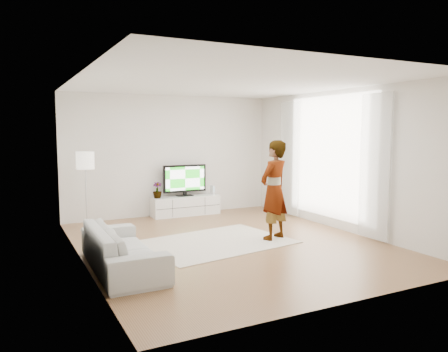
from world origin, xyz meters
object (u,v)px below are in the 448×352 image
player (274,190)px  television (185,179)px  media_console (185,206)px  rug (216,242)px  floor_lamp (85,164)px  sofa (122,248)px

player → television: bearing=-101.0°
player → media_console: bearing=-100.9°
television → rug: 2.80m
floor_lamp → player: bearing=-37.9°
media_console → rug: media_console is taller
media_console → sofa: bearing=-124.6°
rug → sofa: (-1.84, -0.74, 0.31)m
sofa → floor_lamp: 2.94m
sofa → player: bearing=-80.2°
television → player: size_ratio=0.58×
television → rug: size_ratio=0.42×
floor_lamp → media_console: bearing=14.0°
media_console → sofa: size_ratio=0.76×
rug → floor_lamp: size_ratio=1.61×
media_console → floor_lamp: (-2.34, -0.58, 1.11)m
media_console → player: size_ratio=0.89×
media_console → sofa: (-2.30, -3.34, 0.08)m
media_console → floor_lamp: 2.65m
media_console → television: (0.00, 0.03, 0.63)m
rug → floor_lamp: bearing=133.0°
media_console → rug: (-0.46, -2.60, -0.22)m
floor_lamp → rug: bearing=-47.0°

